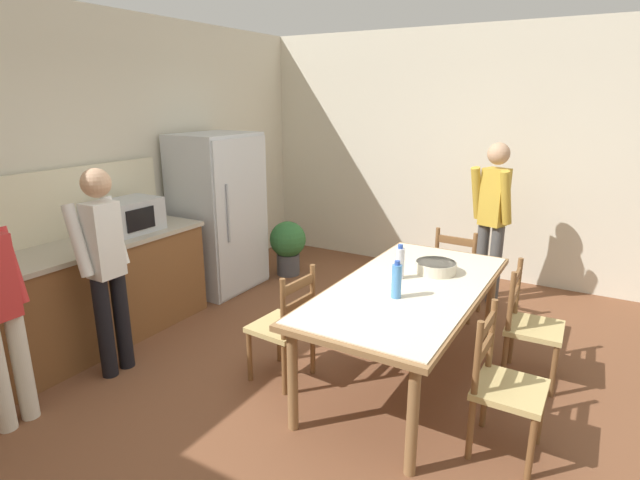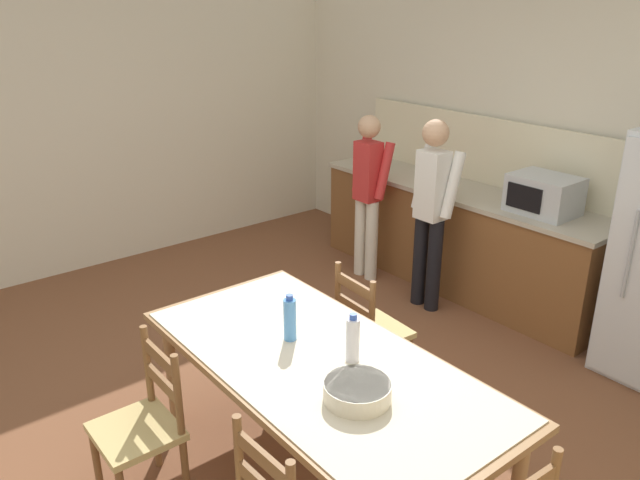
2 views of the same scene
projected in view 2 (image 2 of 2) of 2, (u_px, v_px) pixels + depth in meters
The scene contains 14 objects.
ground_plane at pixel (310, 408), 4.10m from camera, with size 8.32×8.32×0.00m, color brown.
wall_back at pixel (563, 136), 5.13m from camera, with size 6.52×0.12×2.90m, color beige.
wall_left at pixel (98, 117), 5.94m from camera, with size 0.12×5.20×2.90m, color beige.
kitchen_counter at pixel (456, 237), 5.72m from camera, with size 2.89×0.66×0.93m.
counter_splashback at pixel (485, 150), 5.62m from camera, with size 2.85×0.03×0.60m, color beige.
microwave at pixel (544, 195), 4.88m from camera, with size 0.50×0.39×0.30m.
dining_table at pixel (320, 371), 3.26m from camera, with size 2.14×1.03×0.77m.
bottle_near_centre at pixel (290, 319), 3.38m from camera, with size 0.07×0.07×0.27m.
bottle_off_centre at pixel (353, 339), 3.18m from camera, with size 0.07×0.07×0.27m.
serving_bowl at pixel (357, 390), 2.90m from camera, with size 0.32×0.32×0.09m.
chair_side_near_left at pixel (143, 427), 3.24m from camera, with size 0.42×0.40×0.91m.
chair_side_far_left at pixel (369, 331), 4.16m from camera, with size 0.45×0.43×0.91m.
person_at_sink at pixel (368, 189), 5.73m from camera, with size 0.39×0.27×1.55m.
person_at_counter at pixel (431, 206), 5.13m from camera, with size 0.41×0.28×1.63m.
Camera 2 is at (2.70, -2.09, 2.53)m, focal length 35.00 mm.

